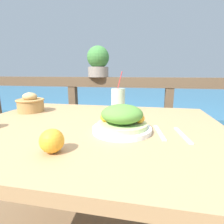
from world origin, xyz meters
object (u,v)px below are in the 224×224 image
(salad_plate, at_px, (122,120))
(bread_basket, at_px, (30,104))
(drink_glass, at_px, (118,102))
(potted_plant, at_px, (98,61))

(salad_plate, distance_m, bread_basket, 0.68)
(drink_glass, height_order, potted_plant, potted_plant)
(bread_basket, xyz_separation_m, potted_plant, (0.27, 0.64, 0.29))
(potted_plant, bearing_deg, drink_glass, -65.81)
(drink_glass, xyz_separation_m, bread_basket, (-0.56, 0.00, -0.03))
(salad_plate, xyz_separation_m, potted_plant, (-0.35, 0.91, 0.29))
(salad_plate, xyz_separation_m, drink_glass, (-0.06, 0.27, 0.03))
(bread_basket, height_order, potted_plant, potted_plant)
(salad_plate, relative_size, potted_plant, 0.90)
(bread_basket, bearing_deg, salad_plate, -23.55)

